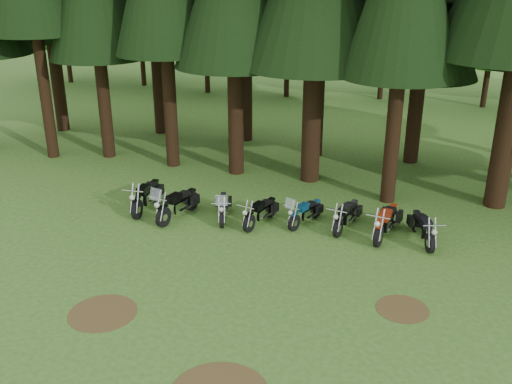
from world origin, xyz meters
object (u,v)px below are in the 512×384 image
at_px(motorcycle_1, 177,205).
at_px(motorcycle_6, 386,223).
at_px(motorcycle_7, 423,229).
at_px(motorcycle_3, 261,213).
at_px(motorcycle_4, 305,213).
at_px(motorcycle_5, 346,216).
at_px(motorcycle_2, 223,208).
at_px(motorcycle_0, 146,197).

distance_m(motorcycle_1, motorcycle_6, 7.31).
distance_m(motorcycle_6, motorcycle_7, 1.20).
distance_m(motorcycle_1, motorcycle_3, 3.02).
relative_size(motorcycle_3, motorcycle_4, 1.05).
relative_size(motorcycle_4, motorcycle_7, 0.93).
relative_size(motorcycle_3, motorcycle_6, 0.86).
relative_size(motorcycle_4, motorcycle_6, 0.82).
distance_m(motorcycle_5, motorcycle_7, 2.59).
height_order(motorcycle_4, motorcycle_7, motorcycle_4).
relative_size(motorcycle_2, motorcycle_7, 0.97).
distance_m(motorcycle_3, motorcycle_5, 2.97).
bearing_deg(motorcycle_7, motorcycle_0, 162.83).
bearing_deg(motorcycle_0, motorcycle_1, -19.54).
bearing_deg(motorcycle_6, motorcycle_4, -172.68).
relative_size(motorcycle_5, motorcycle_7, 1.02).
bearing_deg(motorcycle_0, motorcycle_7, -3.01).
height_order(motorcycle_0, motorcycle_1, motorcycle_1).
bearing_deg(motorcycle_4, motorcycle_2, -150.80).
relative_size(motorcycle_0, motorcycle_3, 1.19).
bearing_deg(motorcycle_2, motorcycle_0, 162.76).
bearing_deg(motorcycle_1, motorcycle_6, 18.15).
distance_m(motorcycle_2, motorcycle_3, 1.42).
height_order(motorcycle_2, motorcycle_4, motorcycle_2).
height_order(motorcycle_2, motorcycle_3, motorcycle_2).
height_order(motorcycle_0, motorcycle_3, motorcycle_0).
relative_size(motorcycle_3, motorcycle_5, 0.95).
xyz_separation_m(motorcycle_3, motorcycle_6, (4.28, 0.30, 0.06)).
height_order(motorcycle_0, motorcycle_2, motorcycle_2).
relative_size(motorcycle_3, motorcycle_7, 0.98).
xyz_separation_m(motorcycle_1, motorcycle_6, (7.27, 0.69, -0.01)).
xyz_separation_m(motorcycle_4, motorcycle_6, (2.79, -0.15, 0.07)).
distance_m(motorcycle_3, motorcycle_7, 5.49).
bearing_deg(motorcycle_4, motorcycle_7, 17.86).
distance_m(motorcycle_3, motorcycle_6, 4.30).
bearing_deg(motorcycle_3, motorcycle_0, -165.25).
relative_size(motorcycle_0, motorcycle_1, 1.01).
height_order(motorcycle_3, motorcycle_5, motorcycle_5).
height_order(motorcycle_5, motorcycle_7, motorcycle_7).
xyz_separation_m(motorcycle_4, motorcycle_7, (3.99, -0.20, 0.03)).
distance_m(motorcycle_0, motorcycle_1, 1.49).
bearing_deg(motorcycle_3, motorcycle_5, 25.37).
distance_m(motorcycle_2, motorcycle_5, 4.37).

